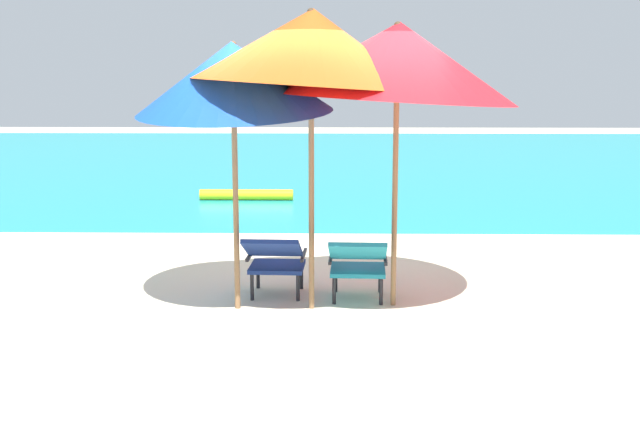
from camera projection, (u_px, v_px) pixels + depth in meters
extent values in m
plane|color=beige|center=(325.00, 218.00, 11.56)|extent=(40.00, 40.00, 0.00)
cube|color=teal|center=(329.00, 160.00, 19.26)|extent=(40.00, 18.00, 0.01)
cylinder|color=yellow|center=(246.00, 195.00, 13.15)|extent=(1.60, 0.18, 0.18)
cube|color=navy|center=(277.00, 267.00, 7.48)|extent=(0.54, 0.52, 0.04)
cube|color=navy|center=(273.00, 248.00, 7.07)|extent=(0.54, 0.53, 0.27)
cylinder|color=black|center=(258.00, 276.00, 7.73)|extent=(0.04, 0.04, 0.26)
cylinder|color=black|center=(301.00, 276.00, 7.70)|extent=(0.04, 0.04, 0.26)
cylinder|color=black|center=(252.00, 287.00, 7.31)|extent=(0.04, 0.04, 0.26)
cylinder|color=black|center=(298.00, 288.00, 7.29)|extent=(0.04, 0.04, 0.26)
cube|color=black|center=(251.00, 254.00, 7.47)|extent=(0.05, 0.50, 0.03)
cube|color=black|center=(304.00, 255.00, 7.45)|extent=(0.05, 0.50, 0.03)
cube|color=teal|center=(358.00, 270.00, 7.36)|extent=(0.54, 0.52, 0.04)
cube|color=teal|center=(358.00, 251.00, 6.95)|extent=(0.54, 0.53, 0.27)
cylinder|color=black|center=(336.00, 279.00, 7.60)|extent=(0.04, 0.04, 0.26)
cylinder|color=black|center=(380.00, 280.00, 7.58)|extent=(0.04, 0.04, 0.26)
cylinder|color=black|center=(334.00, 291.00, 7.19)|extent=(0.04, 0.04, 0.26)
cylinder|color=black|center=(381.00, 291.00, 7.17)|extent=(0.04, 0.04, 0.26)
cube|color=black|center=(331.00, 257.00, 7.35)|extent=(0.05, 0.50, 0.03)
cube|color=black|center=(385.00, 258.00, 7.32)|extent=(0.05, 0.50, 0.03)
cylinder|color=olive|center=(236.00, 211.00, 6.92)|extent=(0.05, 0.05, 1.83)
cone|color=blue|center=(233.00, 77.00, 6.71)|extent=(2.13, 2.17, 0.78)
sphere|color=#4C3823|center=(233.00, 45.00, 6.66)|extent=(0.07, 0.07, 0.07)
cylinder|color=olive|center=(311.00, 198.00, 6.90)|extent=(0.05, 0.05, 2.06)
cone|color=#EA5619|center=(311.00, 47.00, 6.67)|extent=(2.42, 2.39, 0.79)
sphere|color=#4C3823|center=(311.00, 12.00, 6.61)|extent=(0.07, 0.07, 0.07)
cylinder|color=olive|center=(395.00, 203.00, 7.01)|extent=(0.05, 0.05, 1.94)
cone|color=red|center=(397.00, 61.00, 6.78)|extent=(2.39, 2.36, 0.80)
sphere|color=#4C3823|center=(398.00, 25.00, 6.73)|extent=(0.07, 0.07, 0.07)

